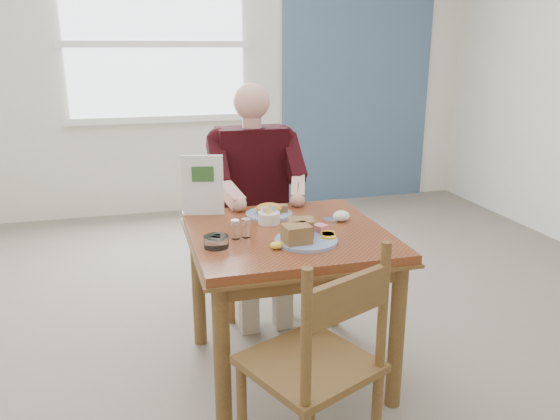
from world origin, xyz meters
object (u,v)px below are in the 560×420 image
object	(u,v)px
chair_near	(318,366)
far_plate	(270,211)
chair_far	(252,232)
diner	(255,183)
near_plate	(303,234)
table	(288,253)

from	to	relation	value
chair_near	far_plate	distance (m)	1.02
chair_far	far_plate	bearing A→B (deg)	-92.31
chair_near	diner	distance (m)	1.46
diner	chair_near	bearing A→B (deg)	-93.70
chair_near	near_plate	distance (m)	0.64
chair_far	near_plate	bearing A→B (deg)	-88.61
chair_far	far_plate	distance (m)	0.61
chair_near	near_plate	size ratio (longest dim) A/B	3.13
chair_near	diner	world-z (taller)	diner
chair_far	diner	bearing A→B (deg)	-89.99
table	chair_far	size ratio (longest dim) A/B	0.97
near_plate	far_plate	size ratio (longest dim) A/B	1.13
chair_near	near_plate	bearing A→B (deg)	78.17
chair_near	diner	bearing A→B (deg)	86.30
table	diner	xyz separation A→B (m)	(0.00, 0.71, 0.17)
diner	chair_far	bearing A→B (deg)	90.01
table	chair_far	world-z (taller)	chair_far
chair_far	chair_near	xyz separation A→B (m)	(-0.09, -1.51, 0.00)
far_plate	chair_far	bearing A→B (deg)	87.69
table	diner	world-z (taller)	diner
diner	near_plate	xyz separation A→B (m)	(0.02, -0.87, -0.03)
chair_near	near_plate	xyz separation A→B (m)	(0.11, 0.55, 0.31)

